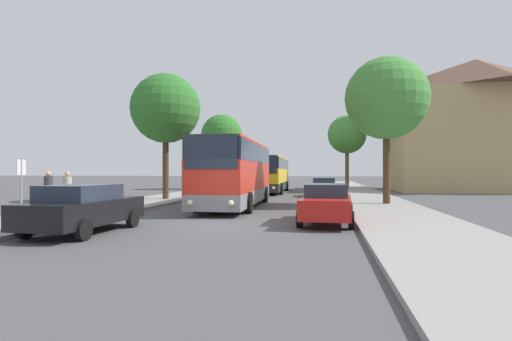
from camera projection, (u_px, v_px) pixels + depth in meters
name	position (u px, v px, depth m)	size (l,w,h in m)	color
ground_plane	(217.00, 225.00, 14.64)	(300.00, 300.00, 0.00)	#4C4C4F
sidewalk_left	(46.00, 219.00, 15.82)	(4.00, 120.00, 0.15)	gray
sidewalk_right	(418.00, 227.00, 13.46)	(4.00, 120.00, 0.15)	gray
building_right_background	(476.00, 125.00, 40.22)	(16.07, 11.94, 13.31)	tan
bus_front	(236.00, 173.00, 22.12)	(3.04, 11.42, 3.54)	gray
bus_middle	(270.00, 174.00, 37.08)	(3.05, 11.47, 3.27)	#2D2D2D
parked_car_left_curb	(83.00, 208.00, 12.78)	(2.19, 4.56, 1.54)	black
parked_car_right_near	(327.00, 203.00, 15.12)	(2.11, 4.63, 1.49)	red
parked_car_right_far	(324.00, 187.00, 31.04)	(2.12, 4.65, 1.47)	slate
bus_stop_sign	(21.00, 181.00, 15.26)	(0.08, 0.45, 2.33)	gray
pedestrian_waiting_near	(48.00, 192.00, 17.55)	(0.36, 0.36, 1.83)	#23232D
pedestrian_walking_back	(67.00, 191.00, 18.21)	(0.36, 0.36, 1.81)	#23232D
tree_left_near	(166.00, 109.00, 26.52)	(4.61, 4.61, 8.31)	#47331E
tree_left_far	(222.00, 135.00, 43.85)	(4.51, 4.51, 8.07)	brown
tree_right_near	(347.00, 135.00, 43.37)	(4.17, 4.17, 7.93)	brown
tree_right_mid	(387.00, 99.00, 22.60)	(4.66, 4.66, 8.30)	#47331E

